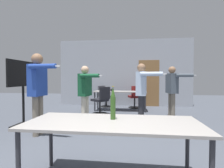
# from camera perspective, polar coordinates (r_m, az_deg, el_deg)

# --- Properties ---
(back_wall) EXTENTS (5.98, 0.12, 2.99)m
(back_wall) POSITION_cam_1_polar(r_m,az_deg,el_deg) (7.96, 4.17, 3.61)
(back_wall) COLOR #A3A8B2
(back_wall) RESTS_ON ground_plane
(conference_table_near) EXTENTS (1.98, 0.83, 0.75)m
(conference_table_near) POSITION_cam_1_polar(r_m,az_deg,el_deg) (2.06, 0.26, -13.83)
(conference_table_near) COLOR gray
(conference_table_near) RESTS_ON ground_plane
(conference_table_far) EXTENTS (1.99, 0.67, 0.75)m
(conference_table_far) POSITION_cam_1_polar(r_m,az_deg,el_deg) (6.73, 2.68, -2.95)
(conference_table_far) COLOR gray
(conference_table_far) RESTS_ON ground_plane
(tv_screen) EXTENTS (0.44, 1.17, 1.70)m
(tv_screen) POSITION_cam_1_polar(r_m,az_deg,el_deg) (5.12, -27.07, -0.13)
(tv_screen) COLOR black
(tv_screen) RESTS_ON ground_plane
(person_center_tall) EXTENTS (0.75, 0.73, 1.64)m
(person_center_tall) POSITION_cam_1_polar(r_m,az_deg,el_deg) (4.72, 9.71, -1.38)
(person_center_tall) COLOR #28282D
(person_center_tall) RESTS_ON ground_plane
(person_far_watching) EXTENTS (0.83, 0.63, 1.61)m
(person_far_watching) POSITION_cam_1_polar(r_m,az_deg,el_deg) (5.74, 19.08, -0.99)
(person_far_watching) COLOR slate
(person_far_watching) RESTS_ON ground_plane
(person_left_plaid) EXTENTS (0.70, 0.69, 1.58)m
(person_left_plaid) POSITION_cam_1_polar(r_m,az_deg,el_deg) (4.80, -8.67, -1.62)
(person_left_plaid) COLOR beige
(person_left_plaid) RESTS_ON ground_plane
(person_near_casual) EXTENTS (0.78, 0.65, 1.78)m
(person_near_casual) POSITION_cam_1_polar(r_m,az_deg,el_deg) (4.11, -22.97, -0.43)
(person_near_casual) COLOR slate
(person_near_casual) RESTS_ON ground_plane
(office_chair_near_pushed) EXTENTS (0.69, 0.67, 0.95)m
(office_chair_near_pushed) POSITION_cam_1_polar(r_m,az_deg,el_deg) (6.05, -3.53, -5.65)
(office_chair_near_pushed) COLOR black
(office_chair_near_pushed) RESTS_ON ground_plane
(office_chair_mid_tucked) EXTENTS (0.67, 0.65, 0.91)m
(office_chair_mid_tucked) POSITION_cam_1_polar(r_m,az_deg,el_deg) (7.68, -2.36, -4.28)
(office_chair_mid_tucked) COLOR black
(office_chair_mid_tucked) RESTS_ON ground_plane
(office_chair_far_right) EXTENTS (0.59, 0.63, 0.93)m
(office_chair_far_right) POSITION_cam_1_polar(r_m,az_deg,el_deg) (7.36, 7.59, -4.44)
(office_chair_far_right) COLOR black
(office_chair_far_right) RESTS_ON ground_plane
(beer_bottle) EXTENTS (0.06, 0.06, 0.40)m
(beer_bottle) POSITION_cam_1_polar(r_m,az_deg,el_deg) (2.12, 0.32, -6.43)
(beer_bottle) COLOR #2D511E
(beer_bottle) RESTS_ON conference_table_near
(drink_cup) EXTENTS (0.07, 0.07, 0.10)m
(drink_cup) POSITION_cam_1_polar(r_m,az_deg,el_deg) (6.61, -0.22, -1.99)
(drink_cup) COLOR #232328
(drink_cup) RESTS_ON conference_table_far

